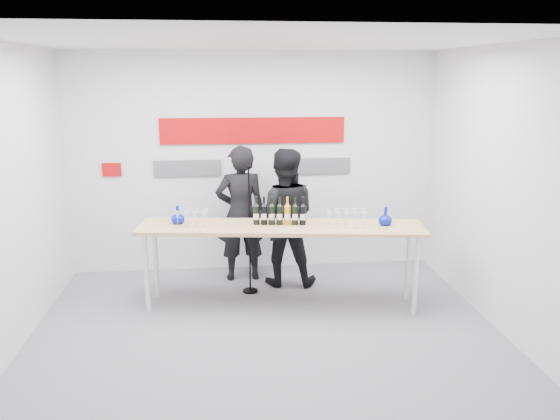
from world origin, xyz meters
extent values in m
plane|color=slate|center=(0.00, 0.00, 0.00)|extent=(5.00, 5.00, 0.00)
cube|color=silver|center=(0.00, 2.00, 1.50)|extent=(5.00, 0.04, 3.00)
cube|color=#B6070A|center=(0.00, 1.97, 1.95)|extent=(2.50, 0.02, 0.35)
cube|color=#59595E|center=(-0.90, 1.97, 1.45)|extent=(0.90, 0.02, 0.22)
cube|color=#59595E|center=(0.90, 1.97, 1.45)|extent=(0.90, 0.02, 0.22)
cube|color=#B6070A|center=(-1.90, 1.97, 1.45)|extent=(0.25, 0.02, 0.18)
cube|color=tan|center=(0.23, 0.61, 0.97)|extent=(3.36, 1.09, 0.04)
cylinder|color=silver|center=(-1.32, 0.60, 0.47)|extent=(0.05, 0.05, 0.95)
cylinder|color=silver|center=(1.73, 0.19, 0.47)|extent=(0.05, 0.05, 0.95)
cylinder|color=silver|center=(-1.27, 1.03, 0.47)|extent=(0.05, 0.05, 0.95)
cylinder|color=silver|center=(1.79, 0.63, 0.47)|extent=(0.05, 0.05, 0.95)
imported|color=black|center=(-0.20, 1.55, 0.90)|extent=(0.69, 0.48, 1.81)
imported|color=black|center=(0.34, 1.32, 0.90)|extent=(0.96, 0.80, 1.79)
cylinder|color=black|center=(-0.11, 1.06, 0.01)|extent=(0.19, 0.19, 0.02)
cylinder|color=black|center=(-0.11, 1.06, 0.80)|extent=(0.02, 0.02, 1.59)
sphere|color=black|center=(-0.11, 1.03, 1.61)|extent=(0.05, 0.05, 0.05)
camera|label=1|loc=(-0.43, -5.43, 2.69)|focal=35.00mm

